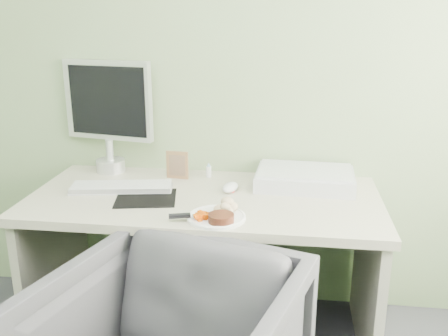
# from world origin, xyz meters

# --- Properties ---
(wall_back) EXTENTS (3.50, 0.00, 3.50)m
(wall_back) POSITION_xyz_m (0.00, 2.00, 1.35)
(wall_back) COLOR #82A070
(wall_back) RESTS_ON floor
(desk) EXTENTS (1.60, 0.75, 0.73)m
(desk) POSITION_xyz_m (0.00, 1.62, 0.55)
(desk) COLOR #BEB99F
(desk) RESTS_ON floor
(plate) EXTENTS (0.24, 0.24, 0.01)m
(plate) POSITION_xyz_m (0.10, 1.37, 0.74)
(plate) COLOR white
(plate) RESTS_ON desk
(steak) EXTENTS (0.13, 0.13, 0.03)m
(steak) POSITION_xyz_m (0.12, 1.31, 0.76)
(steak) COLOR black
(steak) RESTS_ON plate
(potato_pile) EXTENTS (0.11, 0.09, 0.05)m
(potato_pile) POSITION_xyz_m (0.13, 1.39, 0.77)
(potato_pile) COLOR #A47D50
(potato_pile) RESTS_ON plate
(carrot_heap) EXTENTS (0.07, 0.06, 0.04)m
(carrot_heap) POSITION_xyz_m (0.05, 1.33, 0.76)
(carrot_heap) COLOR #EB5604
(carrot_heap) RESTS_ON plate
(steak_knife) EXTENTS (0.22, 0.08, 0.02)m
(steak_knife) POSITION_xyz_m (-0.01, 1.33, 0.75)
(steak_knife) COLOR silver
(steak_knife) RESTS_ON plate
(mousepad) EXTENTS (0.31, 0.28, 0.00)m
(mousepad) POSITION_xyz_m (-0.25, 1.55, 0.73)
(mousepad) COLOR black
(mousepad) RESTS_ON desk
(keyboard) EXTENTS (0.48, 0.21, 0.02)m
(keyboard) POSITION_xyz_m (-0.40, 1.65, 0.75)
(keyboard) COLOR white
(keyboard) RESTS_ON desk
(computer_mouse) EXTENTS (0.09, 0.13, 0.04)m
(computer_mouse) POSITION_xyz_m (0.11, 1.70, 0.75)
(computer_mouse) COLOR white
(computer_mouse) RESTS_ON desk
(photo_frame) EXTENTS (0.11, 0.03, 0.14)m
(photo_frame) POSITION_xyz_m (-0.18, 1.85, 0.80)
(photo_frame) COLOR brown
(photo_frame) RESTS_ON desk
(eyedrop_bottle) EXTENTS (0.03, 0.03, 0.08)m
(eyedrop_bottle) POSITION_xyz_m (-0.02, 1.89, 0.76)
(eyedrop_bottle) COLOR white
(eyedrop_bottle) RESTS_ON desk
(scanner) EXTENTS (0.48, 0.33, 0.07)m
(scanner) POSITION_xyz_m (0.46, 1.82, 0.77)
(scanner) COLOR silver
(scanner) RESTS_ON desk
(monitor) EXTENTS (0.48, 0.17, 0.57)m
(monitor) POSITION_xyz_m (-0.55, 1.94, 1.05)
(monitor) COLOR silver
(monitor) RESTS_ON desk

